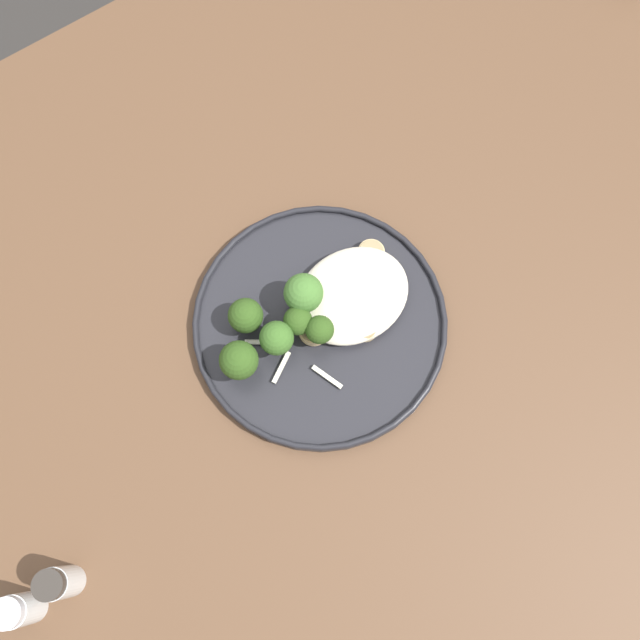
{
  "coord_description": "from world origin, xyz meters",
  "views": [
    {
      "loc": [
        -0.16,
        -0.23,
        1.51
      ],
      "look_at": [
        -0.03,
        -0.03,
        0.76
      ],
      "focal_mm": 39.14,
      "sensor_mm": 36.0,
      "label": 1
    }
  ],
  "objects": [
    {
      "name": "ground",
      "position": [
        0.0,
        0.0,
        0.0
      ],
      "size": [
        6.0,
        6.0,
        0.0
      ],
      "primitive_type": "plane",
      "color": "#2D2B28"
    },
    {
      "name": "wooden_dining_table",
      "position": [
        0.0,
        0.0,
        0.66
      ],
      "size": [
        1.4,
        1.0,
        0.74
      ],
      "color": "brown",
      "rests_on": "ground"
    },
    {
      "name": "dinner_plate",
      "position": [
        -0.03,
        -0.03,
        0.75
      ],
      "size": [
        0.29,
        0.29,
        0.02
      ],
      "color": "#232328",
      "rests_on": "wooden_dining_table"
    },
    {
      "name": "noodle_bed",
      "position": [
        0.02,
        -0.03,
        0.76
      ],
      "size": [
        0.13,
        0.11,
        0.03
      ],
      "color": "beige",
      "rests_on": "dinner_plate"
    },
    {
      "name": "seared_scallop_left_edge",
      "position": [
        0.05,
        -0.03,
        0.76
      ],
      "size": [
        0.03,
        0.03,
        0.01
      ],
      "color": "#E5C689",
      "rests_on": "dinner_plate"
    },
    {
      "name": "seared_scallop_tiny_bay",
      "position": [
        0.03,
        -0.05,
        0.76
      ],
      "size": [
        0.03,
        0.03,
        0.01
      ],
      "color": "#DBB77A",
      "rests_on": "dinner_plate"
    },
    {
      "name": "seared_scallop_center_golden",
      "position": [
        -0.04,
        -0.04,
        0.76
      ],
      "size": [
        0.03,
        0.03,
        0.01
      ],
      "color": "#DBB77A",
      "rests_on": "dinner_plate"
    },
    {
      "name": "seared_scallop_front_small",
      "position": [
        0.06,
        0.0,
        0.76
      ],
      "size": [
        0.03,
        0.03,
        0.01
      ],
      "color": "#E5C689",
      "rests_on": "dinner_plate"
    },
    {
      "name": "seared_scallop_half_hidden",
      "position": [
        0.02,
        0.01,
        0.76
      ],
      "size": [
        0.02,
        0.02,
        0.01
      ],
      "color": "beige",
      "rests_on": "dinner_plate"
    },
    {
      "name": "seared_scallop_right_edge",
      "position": [
        0.01,
        -0.07,
        0.76
      ],
      "size": [
        0.03,
        0.03,
        0.01
      ],
      "color": "#DBB77A",
      "rests_on": "dinner_plate"
    },
    {
      "name": "broccoli_floret_tall_stalk",
      "position": [
        -0.1,
        0.01,
        0.78
      ],
      "size": [
        0.04,
        0.04,
        0.05
      ],
      "color": "#89A356",
      "rests_on": "dinner_plate"
    },
    {
      "name": "broccoli_floret_front_edge",
      "position": [
        -0.09,
        -0.03,
        0.79
      ],
      "size": [
        0.04,
        0.04,
        0.06
      ],
      "color": "#7A994C",
      "rests_on": "dinner_plate"
    },
    {
      "name": "broccoli_floret_rear_charred",
      "position": [
        -0.04,
        -0.05,
        0.78
      ],
      "size": [
        0.03,
        0.03,
        0.05
      ],
      "color": "#89A356",
      "rests_on": "dinner_plate"
    },
    {
      "name": "broccoli_floret_center_pile",
      "position": [
        -0.13,
        -0.03,
        0.79
      ],
      "size": [
        0.04,
        0.04,
        0.06
      ],
      "color": "#7A994C",
      "rests_on": "dinner_plate"
    },
    {
      "name": "broccoli_floret_beside_noodles",
      "position": [
        -0.03,
        -0.01,
        0.79
      ],
      "size": [
        0.04,
        0.04,
        0.06
      ],
      "color": "#89A356",
      "rests_on": "dinner_plate"
    },
    {
      "name": "broccoli_floret_near_rim",
      "position": [
        -0.06,
        -0.03,
        0.78
      ],
      "size": [
        0.03,
        0.03,
        0.05
      ],
      "color": "#89A356",
      "rests_on": "dinner_plate"
    },
    {
      "name": "onion_sliver_pale_crescent",
      "position": [
        -0.06,
        -0.09,
        0.75
      ],
      "size": [
        0.02,
        0.04,
        0.0
      ],
      "primitive_type": "cube",
      "rotation": [
        0.0,
        0.0,
        5.05
      ],
      "color": "silver",
      "rests_on": "dinner_plate"
    },
    {
      "name": "onion_sliver_short_strip",
      "position": [
        -0.1,
        -0.05,
        0.75
      ],
      "size": [
        0.04,
        0.02,
        0.0
      ],
      "primitive_type": "cube",
      "rotation": [
        0.0,
        0.0,
        3.67
      ],
      "color": "silver",
      "rests_on": "dinner_plate"
    },
    {
      "name": "onion_sliver_long_sliver",
      "position": [
        -0.09,
        -0.02,
        0.75
      ],
      "size": [
        0.05,
        0.03,
        0.0
      ],
      "primitive_type": "cube",
      "rotation": [
        0.0,
        0.0,
        5.67
      ],
      "color": "silver",
      "rests_on": "dinner_plate"
    },
    {
      "name": "salt_shaker",
      "position": [
        -0.44,
        -0.12,
        0.77
      ],
      "size": [
        0.03,
        0.03,
        0.07
      ],
      "color": "white",
      "rests_on": "wooden_dining_table"
    },
    {
      "name": "pepper_shaker",
      "position": [
        -0.4,
        -0.12,
        0.77
      ],
      "size": [
        0.03,
        0.03,
        0.07
      ],
      "color": "white",
      "rests_on": "wooden_dining_table"
    }
  ]
}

